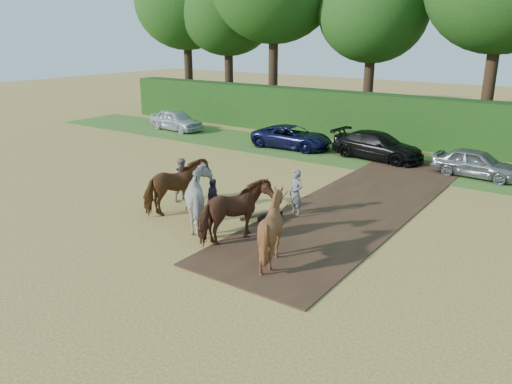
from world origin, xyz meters
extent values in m
plane|color=gold|center=(0.00, 0.00, 0.00)|extent=(120.00, 120.00, 0.00)
cube|color=#472D1C|center=(1.50, 7.00, 0.03)|extent=(4.50, 17.00, 0.05)
cube|color=#38601E|center=(0.00, 14.00, 0.01)|extent=(50.00, 5.00, 0.03)
cube|color=#14380F|center=(0.00, 18.50, 1.50)|extent=(46.00, 1.60, 3.00)
imported|color=tan|center=(-4.64, 3.13, 0.90)|extent=(0.89, 1.02, 1.79)
imported|color=#252531|center=(-2.22, 2.12, 0.79)|extent=(0.68, 1.01, 1.59)
imported|color=brown|center=(-3.78, 1.87, 1.05)|extent=(1.90, 2.72, 2.10)
imported|color=beige|center=(-2.03, 1.40, 1.05)|extent=(2.56, 2.38, 2.10)
imported|color=#592D1C|center=(-0.29, 0.94, 1.05)|extent=(1.90, 2.72, 2.10)
imported|color=brown|center=(1.45, 0.47, 1.05)|extent=(2.24, 2.37, 2.10)
cube|color=black|center=(-0.43, 3.22, 0.17)|extent=(0.63, 0.96, 0.35)
cube|color=brown|center=(-0.63, 2.65, 0.35)|extent=(0.57, 1.35, 0.10)
cylinder|color=brown|center=(-0.45, 3.81, 0.55)|extent=(0.26, 1.01, 0.74)
cylinder|color=brown|center=(-0.04, 3.66, 0.55)|extent=(0.53, 0.93, 0.74)
imported|color=gray|center=(-0.03, 4.34, 0.88)|extent=(0.74, 0.61, 1.75)
imported|color=silver|center=(-15.67, 14.22, 0.73)|extent=(4.43, 2.14, 1.46)
imported|color=#141640|center=(-6.05, 14.03, 0.67)|extent=(4.96, 2.52, 1.34)
imported|color=black|center=(-0.85, 14.39, 0.74)|extent=(5.29, 2.66, 1.47)
imported|color=gray|center=(4.35, 13.75, 0.68)|extent=(4.11, 1.93, 1.36)
cylinder|color=#382616|center=(-21.00, 21.50, 2.93)|extent=(0.70, 0.70, 5.85)
ellipsoid|color=#163F11|center=(-21.00, 21.50, 9.00)|extent=(8.40, 8.40, 7.73)
cylinder|color=#382616|center=(-17.00, 22.00, 2.70)|extent=(0.70, 0.70, 5.40)
ellipsoid|color=#163F11|center=(-17.00, 22.00, 8.32)|extent=(7.80, 7.80, 7.18)
cylinder|color=#382616|center=(-12.00, 21.00, 3.26)|extent=(0.70, 0.70, 6.53)
cylinder|color=#382616|center=(-5.00, 22.50, 2.59)|extent=(0.70, 0.70, 5.17)
ellipsoid|color=#163F11|center=(-5.00, 22.50, 7.95)|extent=(7.40, 7.40, 6.81)
cylinder|color=#382616|center=(3.00, 21.50, 3.04)|extent=(0.70, 0.70, 6.08)
camera|label=1|loc=(9.00, -11.09, 6.64)|focal=35.00mm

